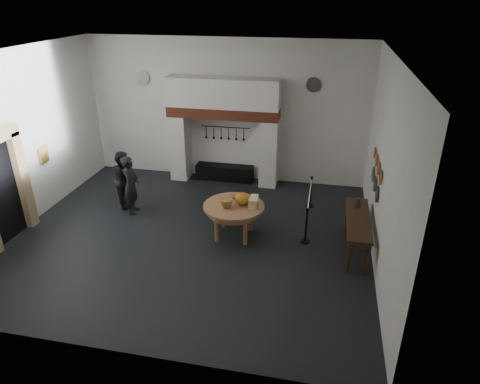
% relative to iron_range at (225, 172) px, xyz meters
% --- Properties ---
extents(floor, '(9.00, 8.00, 0.02)m').
position_rel_iron_range_xyz_m(floor, '(0.00, -3.72, -0.25)').
color(floor, black).
rests_on(floor, ground).
extents(ceiling, '(9.00, 8.00, 0.02)m').
position_rel_iron_range_xyz_m(ceiling, '(0.00, -3.72, 4.25)').
color(ceiling, silver).
rests_on(ceiling, wall_back).
extents(wall_back, '(9.00, 0.02, 4.50)m').
position_rel_iron_range_xyz_m(wall_back, '(0.00, 0.28, 2.00)').
color(wall_back, silver).
rests_on(wall_back, floor).
extents(wall_front, '(9.00, 0.02, 4.50)m').
position_rel_iron_range_xyz_m(wall_front, '(0.00, -7.72, 2.00)').
color(wall_front, silver).
rests_on(wall_front, floor).
extents(wall_left, '(0.02, 8.00, 4.50)m').
position_rel_iron_range_xyz_m(wall_left, '(-4.50, -3.72, 2.00)').
color(wall_left, silver).
rests_on(wall_left, floor).
extents(wall_right, '(0.02, 8.00, 4.50)m').
position_rel_iron_range_xyz_m(wall_right, '(4.50, -3.72, 2.00)').
color(wall_right, silver).
rests_on(wall_right, floor).
extents(chimney_pier_left, '(0.55, 0.70, 2.15)m').
position_rel_iron_range_xyz_m(chimney_pier_left, '(-1.48, -0.07, 0.82)').
color(chimney_pier_left, silver).
rests_on(chimney_pier_left, floor).
extents(chimney_pier_right, '(0.55, 0.70, 2.15)m').
position_rel_iron_range_xyz_m(chimney_pier_right, '(1.48, -0.07, 0.82)').
color(chimney_pier_right, silver).
rests_on(chimney_pier_right, floor).
extents(hearth_brick_band, '(3.50, 0.72, 0.32)m').
position_rel_iron_range_xyz_m(hearth_brick_band, '(0.00, -0.07, 2.06)').
color(hearth_brick_band, '#9E442B').
rests_on(hearth_brick_band, chimney_pier_left).
extents(chimney_hood, '(3.50, 0.70, 0.90)m').
position_rel_iron_range_xyz_m(chimney_hood, '(0.00, -0.07, 2.67)').
color(chimney_hood, silver).
rests_on(chimney_hood, hearth_brick_band).
extents(iron_range, '(1.90, 0.45, 0.50)m').
position_rel_iron_range_xyz_m(iron_range, '(0.00, 0.00, 0.00)').
color(iron_range, black).
rests_on(iron_range, floor).
extents(utensil_rail, '(1.60, 0.02, 0.02)m').
position_rel_iron_range_xyz_m(utensil_rail, '(0.00, 0.20, 1.50)').
color(utensil_rail, black).
rests_on(utensil_rail, wall_back).
extents(door_recess, '(0.04, 1.10, 2.50)m').
position_rel_iron_range_xyz_m(door_recess, '(-4.47, -4.72, 1.00)').
color(door_recess, black).
rests_on(door_recess, floor).
extents(door_jamb_far, '(0.22, 0.30, 2.60)m').
position_rel_iron_range_xyz_m(door_jamb_far, '(-4.38, -4.02, 1.05)').
color(door_jamb_far, tan).
rests_on(door_jamb_far, floor).
extents(wall_plaque, '(0.05, 0.34, 0.44)m').
position_rel_iron_range_xyz_m(wall_plaque, '(-4.45, -2.92, 1.35)').
color(wall_plaque, gold).
rests_on(wall_plaque, wall_left).
extents(work_table, '(1.88, 1.88, 0.07)m').
position_rel_iron_range_xyz_m(work_table, '(1.08, -3.46, 0.59)').
color(work_table, '#AA7750').
rests_on(work_table, floor).
extents(pumpkin, '(0.36, 0.36, 0.31)m').
position_rel_iron_range_xyz_m(pumpkin, '(1.28, -3.36, 0.78)').
color(pumpkin, orange).
rests_on(pumpkin, work_table).
extents(cheese_block_big, '(0.22, 0.22, 0.24)m').
position_rel_iron_range_xyz_m(cheese_block_big, '(1.58, -3.51, 0.74)').
color(cheese_block_big, '#E4C988').
rests_on(cheese_block_big, work_table).
extents(cheese_block_small, '(0.18, 0.18, 0.20)m').
position_rel_iron_range_xyz_m(cheese_block_small, '(1.56, -3.21, 0.72)').
color(cheese_block_small, '#FFF298').
rests_on(cheese_block_small, work_table).
extents(wicker_basket, '(0.39, 0.39, 0.22)m').
position_rel_iron_range_xyz_m(wicker_basket, '(0.93, -3.61, 0.73)').
color(wicker_basket, '#A4813C').
rests_on(wicker_basket, work_table).
extents(bread_loaf, '(0.31, 0.18, 0.13)m').
position_rel_iron_range_xyz_m(bread_loaf, '(0.98, -3.11, 0.69)').
color(bread_loaf, olive).
rests_on(bread_loaf, work_table).
extents(visitor_near, '(0.50, 0.68, 1.69)m').
position_rel_iron_range_xyz_m(visitor_near, '(-1.99, -2.80, 0.60)').
color(visitor_near, black).
rests_on(visitor_near, floor).
extents(visitor_far, '(0.99, 1.02, 1.66)m').
position_rel_iron_range_xyz_m(visitor_far, '(-2.39, -2.40, 0.58)').
color(visitor_far, black).
rests_on(visitor_far, floor).
extents(side_table, '(0.55, 2.20, 0.06)m').
position_rel_iron_range_xyz_m(side_table, '(4.10, -3.56, 0.62)').
color(side_table, '#3D2916').
rests_on(side_table, floor).
extents(pewter_jug, '(0.12, 0.12, 0.22)m').
position_rel_iron_range_xyz_m(pewter_jug, '(4.10, -2.96, 0.76)').
color(pewter_jug, '#444549').
rests_on(pewter_jug, side_table).
extents(copper_pan_a, '(0.03, 0.34, 0.34)m').
position_rel_iron_range_xyz_m(copper_pan_a, '(4.46, -3.52, 1.70)').
color(copper_pan_a, '#C6662D').
rests_on(copper_pan_a, wall_right).
extents(copper_pan_b, '(0.03, 0.32, 0.32)m').
position_rel_iron_range_xyz_m(copper_pan_b, '(4.46, -2.97, 1.70)').
color(copper_pan_b, '#C6662D').
rests_on(copper_pan_b, wall_right).
extents(copper_pan_c, '(0.03, 0.30, 0.30)m').
position_rel_iron_range_xyz_m(copper_pan_c, '(4.46, -2.42, 1.70)').
color(copper_pan_c, '#C6662D').
rests_on(copper_pan_c, wall_right).
extents(copper_pan_d, '(0.03, 0.28, 0.28)m').
position_rel_iron_range_xyz_m(copper_pan_d, '(4.46, -1.87, 1.70)').
color(copper_pan_d, '#C6662D').
rests_on(copper_pan_d, wall_right).
extents(pewter_plate_left, '(0.03, 0.40, 0.40)m').
position_rel_iron_range_xyz_m(pewter_plate_left, '(4.46, -3.32, 1.20)').
color(pewter_plate_left, '#4C4C51').
rests_on(pewter_plate_left, wall_right).
extents(pewter_plate_mid, '(0.03, 0.40, 0.40)m').
position_rel_iron_range_xyz_m(pewter_plate_mid, '(4.46, -2.72, 1.20)').
color(pewter_plate_mid, '#4C4C51').
rests_on(pewter_plate_mid, wall_right).
extents(pewter_plate_right, '(0.03, 0.40, 0.40)m').
position_rel_iron_range_xyz_m(pewter_plate_right, '(4.46, -2.12, 1.20)').
color(pewter_plate_right, '#4C4C51').
rests_on(pewter_plate_right, wall_right).
extents(pewter_plate_back_left, '(0.44, 0.03, 0.44)m').
position_rel_iron_range_xyz_m(pewter_plate_back_left, '(-2.70, 0.24, 2.95)').
color(pewter_plate_back_left, '#4C4C51').
rests_on(pewter_plate_back_left, wall_back).
extents(pewter_plate_back_right, '(0.44, 0.03, 0.44)m').
position_rel_iron_range_xyz_m(pewter_plate_back_right, '(2.70, 0.24, 2.95)').
color(pewter_plate_back_right, '#4C4C51').
rests_on(pewter_plate_back_right, wall_back).
extents(barrier_post_near, '(0.05, 0.05, 0.90)m').
position_rel_iron_range_xyz_m(barrier_post_near, '(2.90, -3.41, 0.20)').
color(barrier_post_near, black).
rests_on(barrier_post_near, floor).
extents(barrier_post_far, '(0.05, 0.05, 0.90)m').
position_rel_iron_range_xyz_m(barrier_post_far, '(2.90, -1.41, 0.20)').
color(barrier_post_far, black).
rests_on(barrier_post_far, floor).
extents(barrier_rope, '(0.04, 2.00, 0.04)m').
position_rel_iron_range_xyz_m(barrier_rope, '(2.90, -2.41, 0.60)').
color(barrier_rope, silver).
rests_on(barrier_rope, barrier_post_near).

